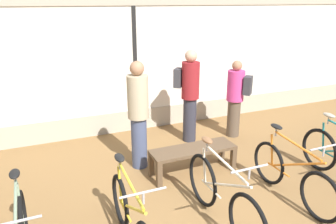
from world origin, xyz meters
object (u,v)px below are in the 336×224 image
Objects in this scene: customer_by_window at (236,97)px; customer_near_rack at (138,113)px; bicycle_left at (131,220)px; bicycle_center at (222,197)px; display_bench at (193,153)px; bicycle_right at (291,175)px; customer_mid_floor at (189,93)px.

customer_near_rack is at bearing -167.19° from customer_by_window.
customer_by_window is at bearing 38.61° from bicycle_left.
bicycle_left is at bearing -110.78° from customer_near_rack.
customer_near_rack is at bearing 103.67° from bicycle_center.
bicycle_left is at bearing -138.31° from display_bench.
bicycle_center reaches higher than bicycle_right.
display_bench is at bearing 41.69° from bicycle_left.
bicycle_left is 3.78m from customer_by_window.
bicycle_left is at bearing -178.22° from bicycle_right.
bicycle_center is at bearing -174.40° from bicycle_right.
bicycle_center reaches higher than display_bench.
customer_near_rack is (-1.66, 1.76, 0.59)m from bicycle_right.
customer_by_window is (2.23, 0.51, -0.11)m from customer_near_rack.
customer_mid_floor is (0.80, 2.54, 0.59)m from bicycle_center.
customer_by_window reaches higher than display_bench.
bicycle_right is at bearing -46.57° from customer_near_rack.
customer_by_window reaches higher than bicycle_left.
display_bench is 1.09m from customer_near_rack.
bicycle_right is at bearing -104.13° from customer_by_window.
customer_near_rack is at bearing -152.11° from customer_mid_floor.
display_bench is (0.27, 1.31, -0.03)m from bicycle_center.
bicycle_right is 2.38m from customer_by_window.
customer_by_window is (1.78, 2.38, 0.45)m from bicycle_center.
display_bench is at bearing -38.06° from customer_near_rack.
customer_by_window is (0.57, 2.26, 0.48)m from bicycle_right.
customer_mid_floor is (1.26, 0.66, 0.03)m from customer_near_rack.
bicycle_center is 1.12× the size of customer_by_window.
bicycle_left is 2.36m from bicycle_right.
customer_mid_floor is at bearing 51.98° from bicycle_left.
customer_near_rack reaches higher than display_bench.
customer_mid_floor is at bearing 72.51° from bicycle_center.
bicycle_left is 1.15m from bicycle_center.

